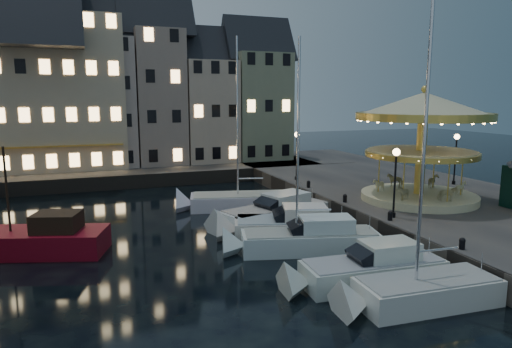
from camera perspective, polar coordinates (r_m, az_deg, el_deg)
name	(u,v)px	position (r m, az deg, el deg)	size (l,w,h in m)	color
ground	(291,258)	(24.71, 4.40, -10.41)	(160.00, 160.00, 0.00)	black
quay_east	(426,201)	(36.88, 20.47, -3.22)	(16.00, 56.00, 1.30)	#474442
quay_north	(107,173)	(49.68, -18.09, 0.10)	(44.00, 12.00, 1.30)	#474442
quaywall_e	(333,210)	(32.29, 9.63, -4.50)	(0.15, 44.00, 1.30)	#47423A
quaywall_n	(133,182)	(43.90, -15.13, -0.96)	(48.00, 0.15, 1.30)	#47423A
streetlamp_b	(395,173)	(28.20, 17.02, 0.15)	(0.44, 0.44, 4.17)	black
streetlamp_c	(297,149)	(39.66, 5.12, 3.15)	(0.44, 0.44, 4.17)	black
streetlamp_d	(456,152)	(40.81, 23.71, 2.56)	(0.44, 0.44, 4.17)	black
bollard_a	(462,243)	(23.96, 24.37, -7.86)	(0.30, 0.30, 0.57)	black
bollard_b	(390,215)	(27.94, 16.42, -4.97)	(0.30, 0.30, 0.57)	black
bollard_c	(345,198)	(31.95, 11.06, -2.94)	(0.30, 0.30, 0.57)	black
bollard_d	(308,184)	(36.65, 6.58, -1.22)	(0.30, 0.30, 0.57)	black
townhouse_nb	(39,99)	(51.20, -25.49, 8.49)	(6.16, 8.00, 13.80)	gray
townhouse_nc	(102,94)	(51.07, -18.68, 9.48)	(6.82, 8.00, 14.80)	#AA988F
townhouse_nd	(157,89)	(51.60, -12.22, 10.31)	(5.50, 8.00, 15.80)	gray
townhouse_ne	(206,103)	(52.68, -6.22, 8.82)	(6.16, 8.00, 12.80)	tan
townhouse_nf	(256,98)	(54.49, 0.03, 9.42)	(6.82, 8.00, 13.80)	gray
hotel_corner	(38,83)	(51.22, -25.56, 10.17)	(17.60, 9.00, 16.80)	#C5B292
motorboat_a	(415,294)	(20.23, 19.29, -13.97)	(6.98, 2.66, 11.58)	silver
motorboat_b	(365,272)	(21.66, 13.45, -11.78)	(7.64, 2.67, 2.15)	silver
motorboat_c	(303,240)	(25.47, 5.85, -8.20)	(8.56, 4.20, 11.38)	silver
motorboat_d	(284,227)	(27.95, 3.57, -6.62)	(7.93, 4.85, 2.15)	silver
motorboat_e	(271,214)	(30.86, 1.92, -5.04)	(8.84, 5.00, 2.15)	silver
motorboat_f	(242,202)	(34.92, -1.78, -3.50)	(10.01, 4.80, 13.30)	silver
red_fishing_boat	(34,241)	(27.80, -26.02, -7.56)	(8.41, 5.07, 6.08)	maroon
carousel	(423,126)	(33.30, 20.13, 5.69)	(9.04, 9.04, 7.91)	#C5C092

